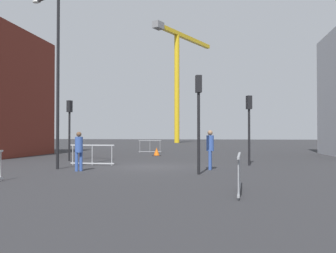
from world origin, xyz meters
The scene contains 12 objects.
ground centered at (0.00, 0.00, 0.00)m, with size 160.00×160.00×0.00m, color #28282B.
construction_crane centered at (-4.01, 44.90, 13.47)m, with size 8.70×17.16×19.66m.
streetlamp_tall centered at (-4.34, -1.75, 4.90)m, with size 1.84×1.04×8.38m.
traffic_light_corner centered at (4.86, 1.41, 2.46)m, with size 0.32×0.39×3.63m.
traffic_light_median centered at (2.51, -3.05, 2.71)m, with size 0.30×0.39×4.04m.
traffic_light_island centered at (-5.65, 2.90, 2.47)m, with size 0.30×0.39×3.65m.
pedestrian_walking centered at (2.92, -1.10, 1.06)m, with size 0.34×0.34×1.81m.
pedestrian_waiting centered at (-2.80, -2.57, 1.01)m, with size 0.34×0.34×1.74m.
safety_barrier_front centered at (-2.63, 12.55, 0.56)m, with size 1.92×0.29×1.08m.
safety_barrier_mid_span centered at (-3.26, 0.32, 0.56)m, with size 2.36×0.07×1.08m.
safety_barrier_rear centered at (3.93, -7.42, 0.56)m, with size 0.22×2.50×1.08m.
traffic_cone_orange centered at (-1.34, 8.63, 0.28)m, with size 0.59×0.59×0.60m.
Camera 1 is at (3.44, -17.78, 1.68)m, focal length 38.61 mm.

